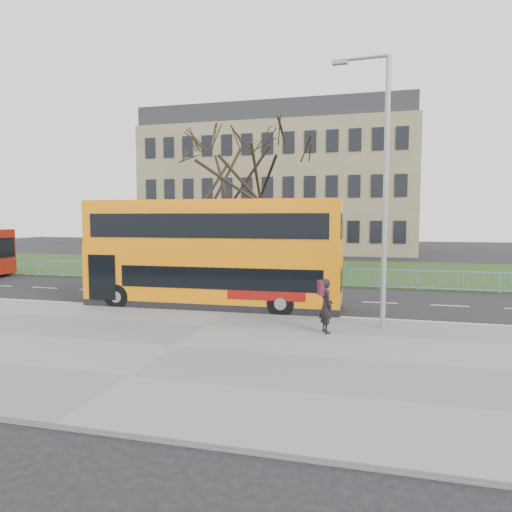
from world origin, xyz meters
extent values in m
plane|color=black|center=(0.00, 0.00, 0.00)|extent=(120.00, 120.00, 0.00)
cube|color=slate|center=(0.00, -6.75, 0.06)|extent=(80.00, 10.50, 0.12)
cube|color=#9C9C9F|center=(0.00, -1.55, 0.07)|extent=(80.00, 0.20, 0.14)
cube|color=#213A15|center=(0.00, 14.30, 0.04)|extent=(80.00, 15.40, 0.08)
cube|color=#847153|center=(-5.00, 35.00, 7.00)|extent=(30.00, 15.00, 14.00)
cube|color=orange|center=(-1.02, -0.50, 1.39)|extent=(10.97, 2.85, 2.03)
cube|color=orange|center=(-1.02, -0.50, 2.58)|extent=(10.97, 2.85, 0.35)
cube|color=orange|center=(-1.02, -0.50, 3.66)|extent=(10.91, 2.79, 1.82)
cube|color=black|center=(-0.37, -1.79, 1.47)|extent=(8.42, 0.23, 0.88)
cube|color=black|center=(-0.99, -1.79, 3.57)|extent=(10.04, 0.27, 0.99)
cylinder|color=black|center=(-4.89, -1.76, 0.54)|extent=(1.09, 0.32, 1.08)
cylinder|color=black|center=(2.18, -1.60, 0.54)|extent=(1.09, 0.32, 1.08)
imported|color=black|center=(4.18, -4.08, 1.01)|extent=(0.67, 0.77, 1.79)
cylinder|color=#909498|center=(6.00, -2.98, 4.65)|extent=(0.18, 0.18, 9.05)
cylinder|color=#909498|center=(5.21, -2.93, 9.17)|extent=(1.59, 0.21, 0.11)
cube|color=#909498|center=(4.42, -2.89, 9.11)|extent=(0.52, 0.23, 0.14)
camera|label=1|loc=(5.58, -18.93, 3.90)|focal=32.00mm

